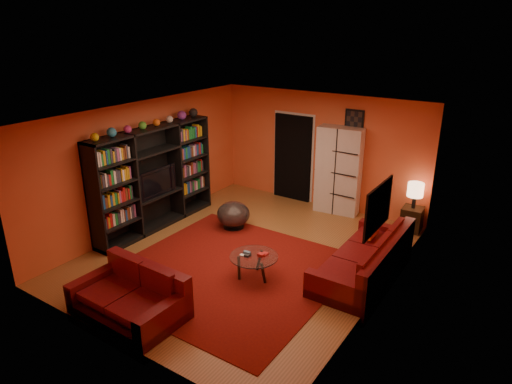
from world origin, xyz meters
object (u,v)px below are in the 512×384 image
Objects in this scene: entertainment_unit at (154,178)px; loveseat at (133,296)px; side_table at (412,219)px; coffee_table at (254,259)px; bowl_chair at (233,214)px; sofa at (368,260)px; storage_cabinet at (339,170)px; table_lamp at (415,190)px; tv at (154,182)px.

entertainment_unit is 1.80× the size of loveseat.
side_table is (2.60, 5.13, -0.03)m from loveseat.
coffee_table is (2.86, -0.63, -0.69)m from entertainment_unit.
loveseat is 5.75m from side_table.
entertainment_unit is at bearing -150.47° from bowl_chair.
entertainment_unit is 3.01m from coffee_table.
bowl_chair is (-0.53, 3.21, 0.02)m from loveseat.
sofa is 1.27× the size of storage_cabinet.
sofa is 3.58× the size of bowl_chair.
table_lamp is (2.60, 5.13, 0.60)m from loveseat.
entertainment_unit reaches higher than tv.
table_lamp is (0.00, 0.00, 0.63)m from side_table.
coffee_table is 3.48m from storage_cabinet.
sofa is at bearing -82.11° from tv.
bowl_chair is 3.67m from side_table.
loveseat is (-2.49, -2.94, 0.00)m from sofa.
sofa is at bearing -4.99° from bowl_chair.
bowl_chair is at bearing 10.57° from loveseat.
storage_cabinet is 3.65× the size of table_lamp.
entertainment_unit is at bearing -141.23° from storage_cabinet.
tv is at bearing -172.44° from sofa.
sofa is at bearing -38.99° from loveseat.
table_lamp is (0.11, 2.18, 0.60)m from sofa.
storage_cabinet is at bearing 90.64° from coffee_table.
sofa is at bearing -92.80° from table_lamp.
loveseat is at bearing -141.22° from tv.
loveseat is at bearing -105.74° from storage_cabinet.
side_table is 0.63m from table_lamp.
side_table is at bearing 31.58° from bowl_chair.
sofa reaches higher than coffee_table.
storage_cabinet is at bearing 54.64° from bowl_chair.
sofa is 3.85m from loveseat.
loveseat is 2.02m from coffee_table.
sofa is 2.19m from side_table.
tv is 3.09m from loveseat.
loveseat reaches higher than side_table.
sofa is 4.91× the size of side_table.
loveseat is 2.06× the size of coffee_table.
storage_cabinet reaches higher than table_lamp.
table_lamp reaches higher than coffee_table.
tv is at bearing 40.02° from loveseat.
entertainment_unit is 3.18m from loveseat.
loveseat reaches higher than coffee_table.
tv is 5.27m from table_lamp.
coffee_table is 3.77m from table_lamp.
storage_cabinet is at bearing 124.74° from sofa.
storage_cabinet reaches higher than coffee_table.
table_lamp reaches higher than loveseat.
coffee_table is 1.62× the size of side_table.
loveseat is at bearing -51.36° from entertainment_unit.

